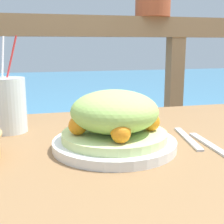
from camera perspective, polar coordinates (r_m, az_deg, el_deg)
name	(u,v)px	position (r m, az deg, el deg)	size (l,w,h in m)	color
patio_table	(132,181)	(0.76, 3.75, -12.49)	(1.19, 0.77, 0.71)	olive
railing_fence	(82,84)	(1.43, -5.43, 5.12)	(2.80, 0.08, 1.05)	#937551
sea_backdrop	(52,103)	(3.97, -10.89, 1.68)	(12.00, 4.00, 0.43)	teal
salad_plate	(114,124)	(0.68, 0.44, -2.17)	(0.27, 0.27, 0.13)	silver
drink_glass	(9,105)	(0.85, -18.29, 1.24)	(0.09, 0.09, 0.25)	silver
fork	(187,138)	(0.79, 13.50, -4.60)	(0.05, 0.18, 0.00)	silver
knife	(209,145)	(0.75, 17.40, -5.73)	(0.03, 0.18, 0.00)	silver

